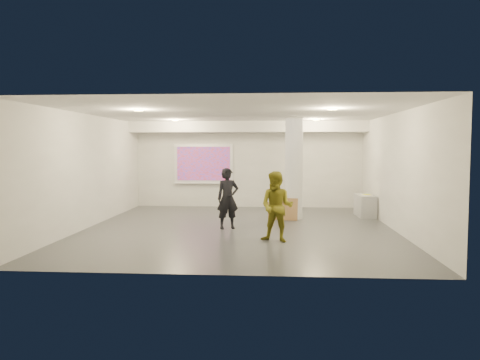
# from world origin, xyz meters

# --- Properties ---
(floor) EXTENTS (8.00, 9.00, 0.01)m
(floor) POSITION_xyz_m (0.00, 0.00, 0.00)
(floor) COLOR #34373B
(floor) RESTS_ON ground
(ceiling) EXTENTS (8.00, 9.00, 0.01)m
(ceiling) POSITION_xyz_m (0.00, 0.00, 3.00)
(ceiling) COLOR silver
(ceiling) RESTS_ON floor
(wall_back) EXTENTS (8.00, 0.01, 3.00)m
(wall_back) POSITION_xyz_m (0.00, 4.50, 1.50)
(wall_back) COLOR silver
(wall_back) RESTS_ON floor
(wall_front) EXTENTS (8.00, 0.01, 3.00)m
(wall_front) POSITION_xyz_m (0.00, -4.50, 1.50)
(wall_front) COLOR silver
(wall_front) RESTS_ON floor
(wall_left) EXTENTS (0.01, 9.00, 3.00)m
(wall_left) POSITION_xyz_m (-4.00, 0.00, 1.50)
(wall_left) COLOR silver
(wall_left) RESTS_ON floor
(wall_right) EXTENTS (0.01, 9.00, 3.00)m
(wall_right) POSITION_xyz_m (4.00, 0.00, 1.50)
(wall_right) COLOR silver
(wall_right) RESTS_ON floor
(soffit_band) EXTENTS (8.00, 1.10, 0.36)m
(soffit_band) POSITION_xyz_m (0.00, 3.95, 2.82)
(soffit_band) COLOR silver
(soffit_band) RESTS_ON ceiling
(downlight_nw) EXTENTS (0.22, 0.22, 0.02)m
(downlight_nw) POSITION_xyz_m (-2.20, 2.50, 2.98)
(downlight_nw) COLOR #FFF88E
(downlight_nw) RESTS_ON ceiling
(downlight_ne) EXTENTS (0.22, 0.22, 0.02)m
(downlight_ne) POSITION_xyz_m (2.20, 2.50, 2.98)
(downlight_ne) COLOR #FFF88E
(downlight_ne) RESTS_ON ceiling
(downlight_sw) EXTENTS (0.22, 0.22, 0.02)m
(downlight_sw) POSITION_xyz_m (-2.20, -1.50, 2.98)
(downlight_sw) COLOR #FFF88E
(downlight_sw) RESTS_ON ceiling
(downlight_se) EXTENTS (0.22, 0.22, 0.02)m
(downlight_se) POSITION_xyz_m (2.20, -1.50, 2.98)
(downlight_se) COLOR #FFF88E
(downlight_se) RESTS_ON ceiling
(column) EXTENTS (0.52, 0.52, 3.00)m
(column) POSITION_xyz_m (1.50, 1.80, 1.50)
(column) COLOR silver
(column) RESTS_ON floor
(projection_screen) EXTENTS (2.10, 0.13, 1.42)m
(projection_screen) POSITION_xyz_m (-1.60, 4.45, 1.53)
(projection_screen) COLOR white
(projection_screen) RESTS_ON wall_back
(credenza) EXTENTS (0.51, 1.16, 0.67)m
(credenza) POSITION_xyz_m (3.72, 2.41, 0.33)
(credenza) COLOR gray
(credenza) RESTS_ON floor
(papers_stack) EXTENTS (0.31, 0.39, 0.02)m
(papers_stack) POSITION_xyz_m (3.72, 2.23, 0.68)
(papers_stack) COLOR white
(papers_stack) RESTS_ON credenza
(postit_pad) EXTENTS (0.23, 0.29, 0.03)m
(postit_pad) POSITION_xyz_m (3.74, 2.29, 0.68)
(postit_pad) COLOR #C8DA0A
(postit_pad) RESTS_ON credenza
(cardboard_back) EXTENTS (0.61, 0.26, 0.65)m
(cardboard_back) POSITION_xyz_m (1.31, 1.47, 0.33)
(cardboard_back) COLOR olive
(cardboard_back) RESTS_ON floor
(cardboard_front) EXTENTS (0.50, 0.26, 0.51)m
(cardboard_front) POSITION_xyz_m (0.97, 1.59, 0.26)
(cardboard_front) COLOR olive
(cardboard_front) RESTS_ON floor
(woman) EXTENTS (0.68, 0.56, 1.59)m
(woman) POSITION_xyz_m (-0.29, -0.04, 0.80)
(woman) COLOR black
(woman) RESTS_ON floor
(man) EXTENTS (0.92, 0.81, 1.59)m
(man) POSITION_xyz_m (0.98, -1.67, 0.80)
(man) COLOR olive
(man) RESTS_ON floor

